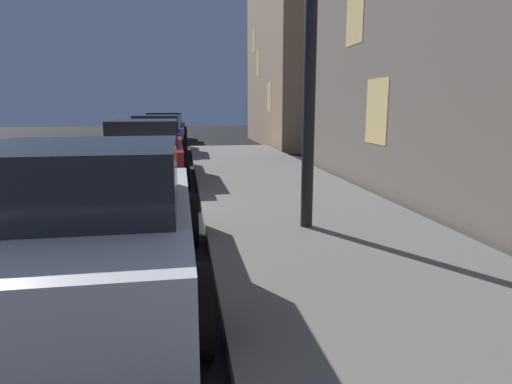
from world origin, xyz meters
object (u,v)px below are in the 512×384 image
(car_red, at_px, (146,151))
(car_black, at_px, (166,127))
(car_white, at_px, (88,222))
(car_blue, at_px, (158,136))

(car_red, bearing_deg, car_black, 90.01)
(car_red, relative_size, car_black, 0.98)
(car_black, bearing_deg, car_white, -89.99)
(car_blue, bearing_deg, car_black, 90.01)
(car_white, relative_size, car_blue, 1.00)
(car_black, bearing_deg, car_blue, -89.99)
(car_white, relative_size, car_black, 0.89)
(car_blue, bearing_deg, car_red, -89.99)
(car_white, relative_size, car_red, 0.90)
(car_white, distance_m, car_blue, 11.92)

